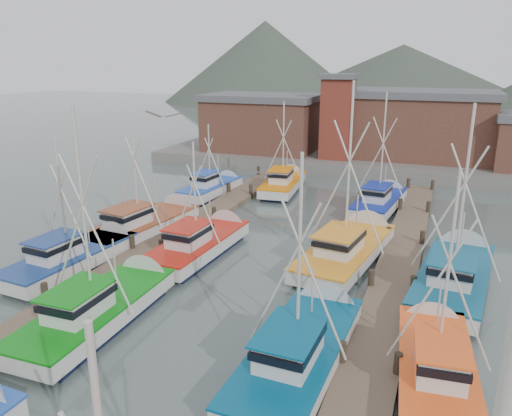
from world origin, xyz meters
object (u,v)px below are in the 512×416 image
(lookout_tower, at_px, (337,116))
(boat_12, at_px, (284,183))
(boat_4, at_px, (104,306))
(boat_8, at_px, (203,242))

(lookout_tower, height_order, boat_12, lookout_tower)
(boat_4, bearing_deg, boat_8, 86.29)
(boat_4, distance_m, boat_8, 8.77)
(lookout_tower, distance_m, boat_4, 35.52)
(lookout_tower, bearing_deg, boat_8, -94.76)
(boat_8, height_order, boat_12, boat_12)
(boat_4, bearing_deg, lookout_tower, 84.68)
(boat_8, bearing_deg, boat_4, -89.93)
(lookout_tower, bearing_deg, boat_4, -94.23)
(lookout_tower, distance_m, boat_12, 11.71)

